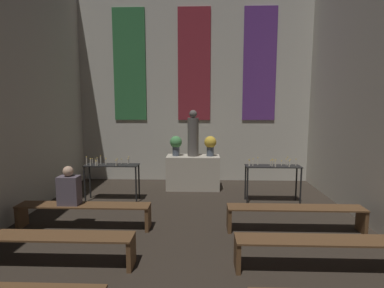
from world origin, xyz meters
name	(u,v)px	position (x,y,z in m)	size (l,w,h in m)	color
wall_back	(194,84)	(0.00, 9.31, 2.79)	(6.76, 0.16, 5.53)	beige
altar	(193,172)	(0.00, 8.34, 0.44)	(1.37, 0.63, 0.88)	#BCB29E
statue	(193,135)	(0.00, 8.34, 1.42)	(0.29, 0.29, 1.19)	#5B5651
flower_vase_left	(176,144)	(-0.45, 8.34, 1.19)	(0.31, 0.31, 0.52)	#4C5666
flower_vase_right	(210,144)	(0.45, 8.34, 1.19)	(0.31, 0.31, 0.52)	#4C5666
candle_rack_left	(111,170)	(-1.84, 7.29, 0.71)	(1.23, 0.37, 1.04)	black
candle_rack_right	(273,171)	(1.83, 7.29, 0.71)	(1.23, 0.37, 1.04)	black
pew_third_left	(48,242)	(-1.86, 4.44, 0.33)	(2.35, 0.36, 0.44)	brown
pew_third_right	(325,247)	(1.86, 4.44, 0.33)	(2.35, 0.36, 0.44)	brown
pew_back_left	(84,210)	(-1.86, 5.70, 0.33)	(2.35, 0.36, 0.44)	brown
pew_back_right	(295,213)	(1.86, 5.70, 0.33)	(2.35, 0.36, 0.44)	brown
person_seated	(69,188)	(-2.11, 5.70, 0.73)	(0.36, 0.24, 0.69)	#564C56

